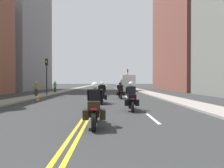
{
  "coord_description": "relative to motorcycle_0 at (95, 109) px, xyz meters",
  "views": [
    {
      "loc": [
        0.98,
        -0.19,
        1.59
      ],
      "look_at": [
        1.28,
        14.55,
        1.45
      ],
      "focal_mm": 30.06,
      "sensor_mm": 36.0,
      "label": 1
    }
  ],
  "objects": [
    {
      "name": "sidewalk_right",
      "position": [
        6.38,
        41.48,
        -0.58
      ],
      "size": [
        2.04,
        144.0,
        0.12
      ],
      "primitive_type": "cube",
      "color": "#9D948E",
      "rests_on": "ground"
    },
    {
      "name": "parked_truck",
      "position": [
        3.96,
        27.46,
        0.63
      ],
      "size": [
        2.2,
        6.5,
        2.8
      ],
      "color": "silver",
      "rests_on": "ground"
    },
    {
      "name": "ground_plane",
      "position": [
        -0.5,
        41.48,
        -0.64
      ],
      "size": [
        264.0,
        264.0,
        0.0
      ],
      "primitive_type": "plane",
      "color": "#2F3131"
    },
    {
      "name": "motorcycle_3",
      "position": [
        1.65,
        11.44,
        0.02
      ],
      "size": [
        0.78,
        2.26,
        1.61
      ],
      "rotation": [
        0.0,
        0.0,
        0.04
      ],
      "color": "black",
      "rests_on": "ground"
    },
    {
      "name": "building_right_1",
      "position": [
        15.76,
        31.05,
        11.75
      ],
      "size": [
        7.55,
        21.09,
        24.79
      ],
      "color": "brown",
      "rests_on": "ground"
    },
    {
      "name": "building_left_1",
      "position": [
        -16.83,
        30.81,
        14.53
      ],
      "size": [
        7.69,
        15.46,
        30.35
      ],
      "color": "slate",
      "rests_on": "ground"
    },
    {
      "name": "motorcycle_4",
      "position": [
        -0.22,
        15.1,
        -0.01
      ],
      "size": [
        0.77,
        2.07,
        1.55
      ],
      "rotation": [
        0.0,
        0.0,
        -0.02
      ],
      "color": "black",
      "rests_on": "ground"
    },
    {
      "name": "centreline_yellow_outer",
      "position": [
        -0.38,
        41.48,
        -0.64
      ],
      "size": [
        0.12,
        132.0,
        0.01
      ],
      "primitive_type": "cube",
      "color": "yellow",
      "rests_on": "ground"
    },
    {
      "name": "pedestrian_0",
      "position": [
        -7.3,
        20.81,
        0.26
      ],
      "size": [
        0.42,
        0.34,
        1.75
      ],
      "rotation": [
        0.0,
        0.0,
        3.53
      ],
      "color": "#252C30",
      "rests_on": "ground"
    },
    {
      "name": "centreline_yellow_inner",
      "position": [
        -0.62,
        41.48,
        -0.64
      ],
      "size": [
        0.12,
        132.0,
        0.01
      ],
      "primitive_type": "cube",
      "color": "yellow",
      "rests_on": "ground"
    },
    {
      "name": "pedestrian_1",
      "position": [
        -7.32,
        13.75,
        0.25
      ],
      "size": [
        0.49,
        0.26,
        1.73
      ],
      "rotation": [
        0.0,
        0.0,
        3.03
      ],
      "color": "#282A2E",
      "rests_on": "ground"
    },
    {
      "name": "sidewalk_left",
      "position": [
        -7.38,
        41.48,
        -0.58
      ],
      "size": [
        2.04,
        144.0,
        0.12
      ],
      "primitive_type": "cube",
      "color": "gray",
      "rests_on": "ground"
    },
    {
      "name": "traffic_cone_1",
      "position": [
        -5.41,
        9.04,
        -0.32
      ],
      "size": [
        0.35,
        0.35,
        0.64
      ],
      "color": "black",
      "rests_on": "ground"
    },
    {
      "name": "motorcycle_2",
      "position": [
        0.01,
        7.15,
        0.0
      ],
      "size": [
        0.76,
        2.19,
        1.61
      ],
      "rotation": [
        0.0,
        0.0,
        -0.0
      ],
      "color": "black",
      "rests_on": "ground"
    },
    {
      "name": "motorcycle_1",
      "position": [
        1.77,
        3.75,
        0.02
      ],
      "size": [
        0.77,
        2.21,
        1.63
      ],
      "rotation": [
        0.0,
        0.0,
        -0.02
      ],
      "color": "black",
      "rests_on": "ground"
    },
    {
      "name": "traffic_light_near",
      "position": [
        -6.76,
        15.47,
        2.39
      ],
      "size": [
        0.28,
        0.38,
        4.36
      ],
      "color": "black",
      "rests_on": "ground"
    },
    {
      "name": "motorcycle_0",
      "position": [
        0.0,
        0.0,
        0.0
      ],
      "size": [
        0.77,
        2.19,
        1.6
      ],
      "rotation": [
        0.0,
        0.0,
        0.03
      ],
      "color": "black",
      "rests_on": "ground"
    },
    {
      "name": "traffic_light_far",
      "position": [
        5.76,
        43.8,
        2.87
      ],
      "size": [
        0.28,
        0.38,
        5.11
      ],
      "color": "black",
      "rests_on": "ground"
    },
    {
      "name": "lane_dashes_white",
      "position": [
        2.43,
        22.48,
        -0.64
      ],
      "size": [
        0.14,
        56.4,
        0.01
      ],
      "color": "silver",
      "rests_on": "ground"
    }
  ]
}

